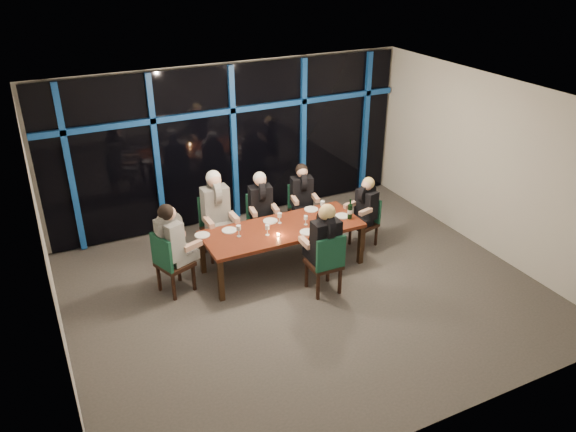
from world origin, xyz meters
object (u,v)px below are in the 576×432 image
(dining_table, at_px, (283,231))
(chair_far_left, at_px, (216,223))
(chair_end_right, at_px, (367,219))
(chair_near_mid, at_px, (327,261))
(chair_far_mid, at_px, (260,217))
(diner_end_right, at_px, (365,202))
(diner_far_mid, at_px, (261,199))
(chair_far_right, at_px, (301,206))
(diner_end_left, at_px, (172,235))
(water_pitcher, at_px, (331,217))
(diner_far_left, at_px, (216,203))
(diner_far_right, at_px, (302,190))
(chair_end_left, at_px, (169,261))
(diner_near_mid, at_px, (325,235))
(wine_bottle, at_px, (350,211))

(dining_table, height_order, chair_far_left, chair_far_left)
(chair_end_right, bearing_deg, chair_near_mid, -67.76)
(chair_far_mid, distance_m, diner_end_right, 1.86)
(chair_near_mid, distance_m, diner_far_mid, 1.88)
(chair_far_right, bearing_deg, diner_end_right, -39.88)
(diner_end_left, distance_m, water_pitcher, 2.60)
(chair_end_right, xyz_separation_m, diner_far_mid, (-1.70, 0.77, 0.41))
(chair_near_mid, bearing_deg, dining_table, -73.67)
(diner_far_left, xyz_separation_m, diner_far_mid, (0.81, 0.01, -0.11))
(diner_far_mid, bearing_deg, chair_far_left, -177.87)
(diner_far_right, bearing_deg, diner_end_left, -151.50)
(dining_table, height_order, chair_near_mid, chair_near_mid)
(diner_far_left, bearing_deg, chair_end_left, -144.76)
(chair_far_left, xyz_separation_m, chair_far_mid, (0.83, -0.00, -0.06))
(chair_end_right, xyz_separation_m, diner_end_right, (-0.07, -0.02, 0.35))
(chair_far_right, xyz_separation_m, diner_near_mid, (-0.58, -1.90, 0.46))
(dining_table, distance_m, diner_end_right, 1.63)
(chair_far_mid, bearing_deg, diner_end_right, -20.13)
(chair_far_right, xyz_separation_m, chair_near_mid, (-0.59, -1.99, 0.05))
(chair_far_right, xyz_separation_m, diner_far_left, (-1.68, -0.17, 0.49))
(diner_near_mid, relative_size, wine_bottle, 2.84)
(chair_end_left, xyz_separation_m, diner_end_right, (3.49, -0.02, 0.27))
(chair_near_mid, distance_m, diner_far_right, 2.02)
(water_pitcher, bearing_deg, dining_table, 152.16)
(chair_end_right, height_order, wine_bottle, wine_bottle)
(chair_end_left, bearing_deg, diner_end_left, -90.00)
(chair_far_right, distance_m, diner_far_right, 0.38)
(chair_far_right, bearing_deg, water_pitcher, -81.28)
(dining_table, distance_m, diner_far_mid, 0.88)
(chair_far_right, distance_m, diner_near_mid, 2.04)
(diner_far_left, distance_m, diner_far_mid, 0.82)
(diner_far_mid, bearing_deg, chair_far_mid, 90.00)
(diner_end_left, xyz_separation_m, diner_end_right, (3.40, -0.05, -0.13))
(diner_far_right, xyz_separation_m, wine_bottle, (0.31, -1.13, -0.00))
(diner_end_right, bearing_deg, chair_end_right, 90.00)
(chair_far_right, distance_m, chair_end_left, 2.87)
(diner_end_right, height_order, water_pitcher, diner_end_right)
(chair_far_right, bearing_deg, diner_far_right, -90.00)
(diner_end_right, bearing_deg, chair_far_right, -155.31)
(diner_near_mid, bearing_deg, chair_far_mid, -80.80)
(diner_far_right, bearing_deg, chair_far_mid, -168.41)
(chair_end_left, xyz_separation_m, diner_end_left, (0.08, 0.03, 0.40))
(chair_end_right, bearing_deg, diner_end_right, -90.00)
(chair_far_right, xyz_separation_m, diner_end_right, (0.77, -0.95, 0.32))
(diner_end_right, xyz_separation_m, water_pitcher, (-0.82, -0.23, -0.00))
(diner_far_right, relative_size, wine_bottle, 2.57)
(chair_end_left, bearing_deg, chair_far_right, -91.83)
(dining_table, height_order, diner_end_left, diner_end_left)
(chair_end_right, bearing_deg, diner_far_mid, -128.55)
(diner_far_right, relative_size, diner_end_left, 0.91)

